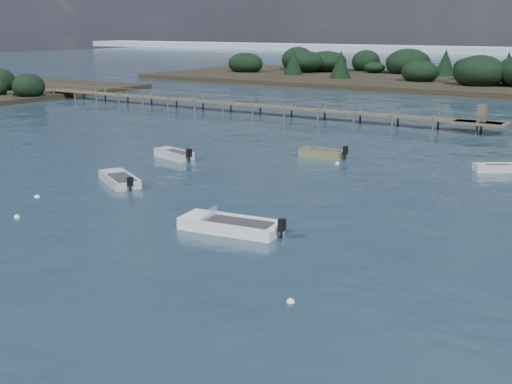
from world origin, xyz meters
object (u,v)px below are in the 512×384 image
Objects in this scene: tender_far_grey at (174,156)px; jetty at (256,106)px; dinghy_mid_white_a at (230,228)px; dinghy_mid_grey at (119,181)px; tender_far_grey_b at (495,169)px; tender_far_white at (321,155)px.

jetty reaches higher than tender_far_grey.
dinghy_mid_grey is (-11.91, 4.33, -0.01)m from dinghy_mid_white_a.
jetty is at bearing 107.82° from dinghy_mid_grey.
tender_far_grey_b is at bearing 21.17° from tender_far_grey.
tender_far_grey is at bearing 138.18° from dinghy_mid_white_a.
dinghy_mid_grey is 0.07× the size of jetty.
tender_far_white reaches higher than tender_far_grey.
jetty is (-22.76, 38.06, 0.82)m from dinghy_mid_white_a.
dinghy_mid_white_a is 1.43× the size of tender_far_white.
tender_far_grey is (-9.62, -6.53, -0.01)m from tender_far_white.
tender_far_grey_b is 26.34m from dinghy_mid_grey.
tender_far_white is (-4.65, 19.31, 0.02)m from dinghy_mid_white_a.
tender_far_grey_b is 0.76× the size of tender_far_grey.
tender_far_white is 26.08m from jetty.
jetty is at bearing 108.55° from tender_far_grey.
jetty is (-30.87, 16.62, 0.83)m from tender_far_grey_b.
dinghy_mid_white_a reaches higher than tender_far_grey.
dinghy_mid_white_a is 0.09× the size of jetty.
dinghy_mid_grey is 35.44m from jetty.
dinghy_mid_white_a is 19.86m from tender_far_white.
dinghy_mid_white_a is 19.16m from tender_far_grey.
tender_far_grey is (-22.38, -8.67, 0.02)m from tender_far_grey_b.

